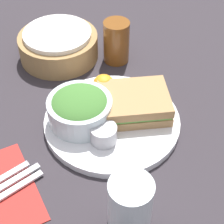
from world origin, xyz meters
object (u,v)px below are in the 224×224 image
bread_basket (59,45)px  water_glass (130,206)px  sandwich (133,102)px  salad_bowl (80,108)px  plate (112,121)px  dressing_cup (104,134)px  drink_glass (116,42)px

bread_basket → water_glass: water_glass is taller
sandwich → salad_bowl: size_ratio=1.33×
plate → water_glass: water_glass is taller
salad_bowl → water_glass: bearing=-94.9°
sandwich → dressing_cup: size_ratio=3.33×
drink_glass → water_glass: 0.48m
dressing_cup → drink_glass: bearing=57.3°
dressing_cup → sandwich: bearing=28.0°
sandwich → dressing_cup: (-0.10, -0.05, -0.00)m
dressing_cup → drink_glass: (0.16, 0.25, 0.02)m
plate → water_glass: 0.25m
drink_glass → salad_bowl: bearing=-135.5°
sandwich → drink_glass: bearing=72.2°
dressing_cup → water_glass: water_glass is taller
plate → water_glass: (-0.08, -0.23, 0.05)m
plate → drink_glass: drink_glass is taller
salad_bowl → water_glass: 0.26m
salad_bowl → dressing_cup: bearing=-76.6°
drink_glass → water_glass: water_glass is taller
plate → sandwich: 0.06m
salad_bowl → sandwich: bearing=-11.6°
sandwich → water_glass: water_glass is taller
plate → water_glass: bearing=-110.2°
dressing_cup → drink_glass: 0.30m
plate → salad_bowl: bearing=155.5°
salad_bowl → bread_basket: size_ratio=0.67×
plate → sandwich: size_ratio=1.63×
sandwich → bread_basket: bearing=102.8°
salad_bowl → water_glass: (-0.02, -0.25, 0.01)m
salad_bowl → drink_glass: size_ratio=1.24×
drink_glass → bread_basket: (-0.13, 0.08, -0.02)m
plate → drink_glass: size_ratio=2.67×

